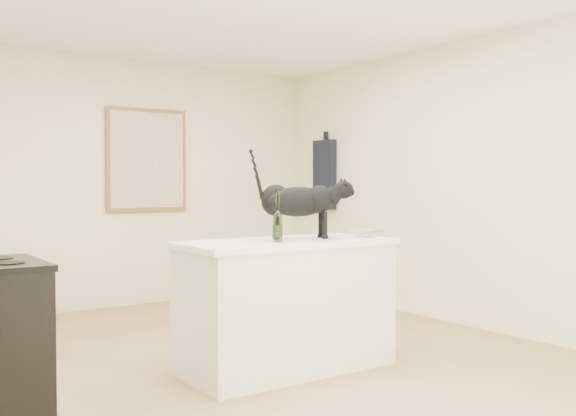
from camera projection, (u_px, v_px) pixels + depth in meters
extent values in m
plane|color=#9F8055|center=(259.00, 365.00, 4.66)|extent=(5.50, 5.50, 0.00)
plane|color=beige|center=(119.00, 183.00, 6.87)|extent=(4.50, 0.00, 4.50)
plane|color=beige|center=(469.00, 183.00, 5.89)|extent=(0.00, 5.50, 5.50)
cube|color=white|center=(286.00, 308.00, 4.53)|extent=(1.44, 0.67, 0.86)
cube|color=white|center=(286.00, 243.00, 4.52)|extent=(1.50, 0.70, 0.04)
cube|color=brown|center=(147.00, 160.00, 7.01)|extent=(0.90, 0.03, 1.10)
cube|color=beige|center=(148.00, 160.00, 6.99)|extent=(0.82, 0.00, 1.02)
cube|color=black|center=(324.00, 175.00, 7.54)|extent=(0.08, 0.34, 0.80)
cylinder|color=#245321|center=(278.00, 219.00, 4.37)|extent=(0.09, 0.09, 0.31)
imported|color=white|center=(366.00, 233.00, 4.78)|extent=(0.23, 0.23, 0.06)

